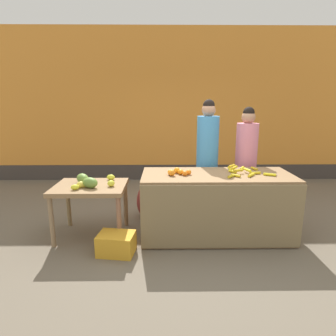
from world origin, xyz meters
TOP-DOWN VIEW (x-y plane):
  - ground_plane at (0.00, 0.00)m, footprint 24.00×24.00m
  - market_wall_back at (0.00, 3.07)m, footprint 9.56×0.23m
  - fruit_stall_counter at (0.43, -0.01)m, footprint 2.04×0.86m
  - side_table_wooden at (-1.31, 0.00)m, footprint 0.96×0.75m
  - banana_bunch_pile at (0.79, 0.05)m, footprint 0.66×0.58m
  - orange_pile at (-0.11, -0.04)m, footprint 0.32×0.23m
  - mango_papaya_pile at (-1.32, -0.02)m, footprint 0.61×0.56m
  - vendor_woman_blue_shirt at (0.39, 0.67)m, footprint 0.34×0.34m
  - vendor_woman_pink_shirt at (1.02, 0.71)m, footprint 0.34×0.34m
  - produce_crate at (-0.89, -0.51)m, footprint 0.48×0.38m
  - produce_sack at (-0.58, 0.64)m, footprint 0.46×0.47m

SIDE VIEW (x-z plane):
  - ground_plane at x=0.00m, z-range 0.00..0.00m
  - produce_crate at x=-0.89m, z-range 0.00..0.26m
  - produce_sack at x=-0.58m, z-range 0.00..0.55m
  - fruit_stall_counter at x=0.43m, z-range 0.00..0.89m
  - side_table_wooden at x=-1.31m, z-range 0.27..1.01m
  - mango_papaya_pile at x=-1.32m, z-range 0.73..0.87m
  - vendor_woman_pink_shirt at x=1.02m, z-range 0.01..1.78m
  - banana_bunch_pile at x=0.79m, z-range 0.88..0.95m
  - orange_pile at x=-0.11m, z-range 0.89..0.97m
  - vendor_woman_blue_shirt at x=0.39m, z-range 0.01..1.90m
  - market_wall_back at x=0.00m, z-range -0.03..3.45m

